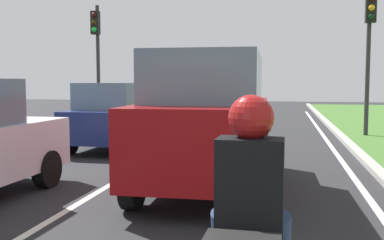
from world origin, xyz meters
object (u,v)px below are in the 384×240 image
(car_hatchback_far, at_px, (116,116))
(traffic_light_overhead_left, at_px, (97,45))
(rider_person, at_px, (250,184))
(traffic_light_near_right, at_px, (369,36))
(car_suv_ahead, at_px, (208,120))

(car_hatchback_far, relative_size, traffic_light_overhead_left, 0.78)
(rider_person, bearing_deg, traffic_light_near_right, 78.32)
(car_suv_ahead, height_order, car_hatchback_far, car_suv_ahead)
(car_hatchback_far, bearing_deg, rider_person, -62.73)
(rider_person, height_order, traffic_light_overhead_left, traffic_light_overhead_left)
(rider_person, xyz_separation_m, traffic_light_near_right, (2.85, 12.71, 2.08))
(car_suv_ahead, height_order, traffic_light_near_right, traffic_light_near_right)
(traffic_light_overhead_left, bearing_deg, rider_person, -63.37)
(car_suv_ahead, distance_m, traffic_light_near_right, 9.08)
(traffic_light_overhead_left, bearing_deg, car_suv_ahead, -57.17)
(rider_person, distance_m, traffic_light_near_right, 13.19)
(traffic_light_near_right, distance_m, traffic_light_overhead_left, 10.04)
(traffic_light_near_right, bearing_deg, traffic_light_overhead_left, 171.83)
(rider_person, relative_size, traffic_light_near_right, 0.24)
(car_hatchback_far, xyz_separation_m, traffic_light_near_right, (7.10, 3.93, 2.39))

